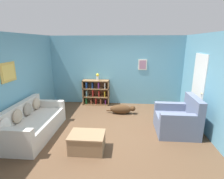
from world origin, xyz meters
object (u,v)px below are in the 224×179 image
at_px(couch, 32,124).
at_px(dog, 122,109).
at_px(vase, 98,76).
at_px(bookshelf, 96,92).
at_px(coffee_table, 87,142).
at_px(recliner_chair, 178,120).

height_order(couch, dog, couch).
distance_m(couch, vase, 2.92).
bearing_deg(dog, couch, -144.80).
bearing_deg(bookshelf, dog, -40.77).
xyz_separation_m(coffee_table, vase, (-0.24, 3.03, 0.89)).
bearing_deg(vase, bookshelf, 164.15).
distance_m(bookshelf, recliner_chair, 3.27).
xyz_separation_m(couch, coffee_table, (1.57, -0.56, -0.09)).
relative_size(couch, vase, 7.62).
bearing_deg(vase, couch, -118.36).
xyz_separation_m(recliner_chair, dog, (-1.54, 1.15, -0.19)).
xyz_separation_m(bookshelf, vase, (0.08, -0.02, 0.64)).
relative_size(couch, dog, 1.96).
relative_size(bookshelf, coffee_table, 1.31).
distance_m(couch, bookshelf, 2.79).
height_order(bookshelf, coffee_table, bookshelf).
height_order(bookshelf, dog, bookshelf).
height_order(couch, bookshelf, bookshelf).
bearing_deg(bookshelf, couch, -116.78).
xyz_separation_m(couch, vase, (1.33, 2.47, 0.80)).
xyz_separation_m(coffee_table, dog, (0.71, 2.17, -0.06)).
relative_size(dog, vase, 3.88).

